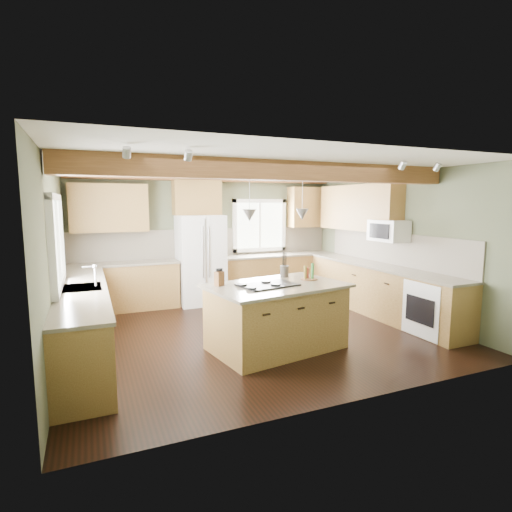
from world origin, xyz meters
name	(u,v)px	position (x,y,z in m)	size (l,w,h in m)	color
floor	(255,331)	(0.00, 0.00, 0.00)	(5.60, 5.60, 0.00)	black
ceiling	(255,166)	(0.00, 0.00, 2.60)	(5.60, 5.60, 0.00)	silver
wall_back	(209,238)	(0.00, 2.50, 1.30)	(5.60, 5.60, 0.00)	#51583E
wall_left	(54,261)	(-2.80, 0.00, 1.30)	(5.00, 5.00, 0.00)	#51583E
wall_right	(396,244)	(2.80, 0.00, 1.30)	(5.00, 5.00, 0.00)	#51583E
ceiling_beam	(278,171)	(0.00, -0.80, 2.47)	(5.55, 0.26, 0.26)	#553018
soffit_trim	(210,179)	(0.00, 2.40, 2.54)	(5.55, 0.20, 0.10)	#553018
backsplash_back	(210,242)	(0.00, 2.48, 1.21)	(5.58, 0.03, 0.58)	brown
backsplash_right	(393,249)	(2.78, 0.05, 1.21)	(0.03, 3.70, 0.58)	brown
base_cab_back_left	(124,287)	(-1.79, 2.20, 0.44)	(2.02, 0.60, 0.88)	brown
counter_back_left	(123,264)	(-1.79, 2.20, 0.90)	(2.06, 0.64, 0.04)	#51473B
base_cab_back_right	(278,275)	(1.49, 2.20, 0.44)	(2.62, 0.60, 0.88)	brown
counter_back_right	(278,255)	(1.49, 2.20, 0.90)	(2.66, 0.64, 0.04)	#51473B
base_cab_left	(83,322)	(-2.50, 0.05, 0.44)	(0.60, 3.70, 0.88)	brown
counter_left	(81,289)	(-2.50, 0.05, 0.90)	(0.64, 3.74, 0.04)	#51473B
base_cab_right	(379,291)	(2.50, 0.05, 0.44)	(0.60, 3.70, 0.88)	brown
counter_right	(380,266)	(2.50, 0.05, 0.90)	(0.64, 3.74, 0.04)	#51473B
upper_cab_back_left	(109,208)	(-1.99, 2.33, 1.95)	(1.40, 0.35, 0.90)	brown
upper_cab_over_fridge	(197,198)	(-0.30, 2.33, 2.15)	(0.96, 0.35, 0.70)	brown
upper_cab_right	(358,208)	(2.62, 0.90, 1.95)	(0.35, 2.20, 0.90)	brown
upper_cab_back_corner	(308,207)	(2.30, 2.33, 1.95)	(0.90, 0.35, 0.90)	brown
window_left	(55,241)	(-2.78, 0.05, 1.55)	(0.04, 1.60, 1.05)	white
window_back	(259,225)	(1.15, 2.48, 1.55)	(1.10, 0.04, 1.00)	white
sink	(81,288)	(-2.50, 0.05, 0.91)	(0.50, 0.65, 0.03)	#262628
faucet	(95,277)	(-2.32, 0.05, 1.05)	(0.02, 0.02, 0.28)	#B2B2B7
dishwasher	(84,356)	(-2.49, -1.25, 0.43)	(0.60, 0.60, 0.84)	white
oven	(435,308)	(2.49, -1.25, 0.43)	(0.60, 0.72, 0.84)	white
microwave	(388,231)	(2.58, -0.05, 1.55)	(0.40, 0.70, 0.38)	white
pendant_left	(250,215)	(-0.44, -0.88, 1.88)	(0.18, 0.18, 0.16)	#B2B2B7
pendant_right	(302,214)	(0.43, -0.72, 1.88)	(0.18, 0.18, 0.16)	#B2B2B7
refrigerator	(201,260)	(-0.30, 2.12, 0.90)	(0.90, 0.74, 1.80)	white
island	(276,318)	(0.00, -0.80, 0.44)	(1.76, 1.07, 0.88)	olive
island_top	(276,286)	(0.00, -0.80, 0.90)	(1.87, 1.19, 0.04)	#51473B
cooktop	(268,285)	(-0.15, -0.83, 0.93)	(0.76, 0.51, 0.02)	black
knife_block	(219,279)	(-0.76, -0.57, 1.02)	(0.12, 0.09, 0.19)	#57361A
utensil_crock	(284,271)	(0.35, -0.33, 1.01)	(0.13, 0.13, 0.17)	#39312D
bottle_tray	(309,272)	(0.60, -0.67, 1.03)	(0.25, 0.25, 0.23)	brown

